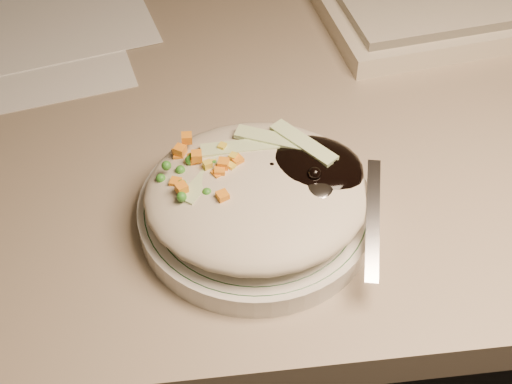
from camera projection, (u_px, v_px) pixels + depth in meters
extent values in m
cube|color=gray|center=(336.00, 89.00, 0.80)|extent=(1.40, 0.70, 0.04)
cylinder|color=silver|center=(256.00, 212.00, 0.63)|extent=(0.21, 0.21, 0.02)
torus|color=#144723|center=(256.00, 204.00, 0.62)|extent=(0.20, 0.20, 0.00)
torus|color=#144723|center=(256.00, 204.00, 0.62)|extent=(0.18, 0.18, 0.00)
ellipsoid|color=#B6AA93|center=(257.00, 193.00, 0.60)|extent=(0.19, 0.18, 0.04)
ellipsoid|color=black|center=(306.00, 172.00, 0.61)|extent=(0.10, 0.09, 0.03)
ellipsoid|color=orange|center=(202.00, 179.00, 0.61)|extent=(0.08, 0.08, 0.02)
sphere|color=black|center=(272.00, 168.00, 0.60)|extent=(0.01, 0.01, 0.01)
sphere|color=black|center=(304.00, 161.00, 0.61)|extent=(0.01, 0.01, 0.01)
sphere|color=black|center=(332.00, 161.00, 0.61)|extent=(0.01, 0.01, 0.01)
sphere|color=black|center=(321.00, 156.00, 0.62)|extent=(0.01, 0.01, 0.01)
sphere|color=black|center=(314.00, 174.00, 0.59)|extent=(0.01, 0.01, 0.01)
sphere|color=black|center=(302.00, 167.00, 0.61)|extent=(0.01, 0.01, 0.01)
sphere|color=black|center=(313.00, 157.00, 0.62)|extent=(0.01, 0.01, 0.01)
cube|color=orange|center=(197.00, 156.00, 0.60)|extent=(0.01, 0.01, 0.01)
cube|color=orange|center=(217.00, 182.00, 0.60)|extent=(0.01, 0.01, 0.01)
cube|color=orange|center=(180.00, 150.00, 0.61)|extent=(0.01, 0.01, 0.01)
cube|color=orange|center=(223.00, 164.00, 0.60)|extent=(0.01, 0.01, 0.01)
cube|color=orange|center=(220.00, 172.00, 0.60)|extent=(0.01, 0.01, 0.01)
cube|color=orange|center=(178.00, 154.00, 0.62)|extent=(0.01, 0.01, 0.01)
cube|color=orange|center=(194.00, 159.00, 0.61)|extent=(0.01, 0.01, 0.01)
cube|color=orange|center=(218.00, 175.00, 0.60)|extent=(0.01, 0.01, 0.01)
cube|color=orange|center=(237.00, 161.00, 0.60)|extent=(0.01, 0.01, 0.01)
cube|color=orange|center=(187.00, 138.00, 0.62)|extent=(0.01, 0.01, 0.01)
cube|color=orange|center=(182.00, 188.00, 0.58)|extent=(0.01, 0.01, 0.01)
cube|color=orange|center=(223.00, 197.00, 0.58)|extent=(0.01, 0.01, 0.01)
cube|color=orange|center=(176.00, 184.00, 0.60)|extent=(0.01, 0.01, 0.01)
cube|color=orange|center=(179.00, 157.00, 0.62)|extent=(0.01, 0.01, 0.01)
sphere|color=#388C28|center=(219.00, 168.00, 0.60)|extent=(0.01, 0.01, 0.01)
sphere|color=#388C28|center=(182.00, 197.00, 0.57)|extent=(0.01, 0.01, 0.01)
sphere|color=#388C28|center=(180.00, 170.00, 0.60)|extent=(0.01, 0.01, 0.01)
sphere|color=#388C28|center=(166.00, 166.00, 0.60)|extent=(0.01, 0.01, 0.01)
sphere|color=#388C28|center=(215.00, 165.00, 0.61)|extent=(0.01, 0.01, 0.01)
sphere|color=#388C28|center=(226.00, 194.00, 0.59)|extent=(0.01, 0.01, 0.01)
sphere|color=#388C28|center=(201.00, 176.00, 0.60)|extent=(0.01, 0.01, 0.01)
sphere|color=#388C28|center=(195.00, 193.00, 0.59)|extent=(0.01, 0.01, 0.01)
sphere|color=#388C28|center=(161.00, 178.00, 0.60)|extent=(0.01, 0.01, 0.01)
sphere|color=#388C28|center=(192.00, 157.00, 0.61)|extent=(0.01, 0.01, 0.01)
sphere|color=#388C28|center=(190.00, 160.00, 0.61)|extent=(0.01, 0.01, 0.01)
sphere|color=#388C28|center=(182.00, 184.00, 0.59)|extent=(0.01, 0.01, 0.01)
sphere|color=#388C28|center=(207.00, 193.00, 0.58)|extent=(0.01, 0.01, 0.01)
sphere|color=#388C28|center=(240.00, 150.00, 0.62)|extent=(0.01, 0.01, 0.01)
cube|color=yellow|center=(213.00, 165.00, 0.61)|extent=(0.01, 0.01, 0.01)
cube|color=yellow|center=(231.00, 167.00, 0.60)|extent=(0.01, 0.01, 0.01)
cube|color=yellow|center=(200.00, 163.00, 0.61)|extent=(0.01, 0.01, 0.01)
cube|color=yellow|center=(208.00, 165.00, 0.60)|extent=(0.01, 0.01, 0.01)
cube|color=yellow|center=(202.00, 178.00, 0.60)|extent=(0.01, 0.01, 0.01)
cube|color=yellow|center=(233.00, 157.00, 0.60)|extent=(0.01, 0.01, 0.01)
cube|color=yellow|center=(222.00, 148.00, 0.62)|extent=(0.01, 0.01, 0.01)
cube|color=yellow|center=(213.00, 178.00, 0.60)|extent=(0.01, 0.01, 0.01)
cube|color=#B2D18C|center=(240.00, 147.00, 0.62)|extent=(0.07, 0.02, 0.00)
cube|color=#B2D18C|center=(273.00, 139.00, 0.62)|extent=(0.07, 0.04, 0.00)
cube|color=#B2D18C|center=(208.00, 176.00, 0.60)|extent=(0.05, 0.06, 0.00)
cube|color=#B2D18C|center=(304.00, 143.00, 0.62)|extent=(0.05, 0.06, 0.00)
cube|color=#B2D18C|center=(263.00, 188.00, 0.59)|extent=(0.07, 0.03, 0.00)
ellipsoid|color=silver|center=(315.00, 184.00, 0.59)|extent=(0.04, 0.05, 0.01)
cube|color=silver|center=(373.00, 219.00, 0.58)|extent=(0.04, 0.11, 0.03)
cube|color=white|center=(19.00, 19.00, 0.85)|extent=(0.34, 0.27, 0.00)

